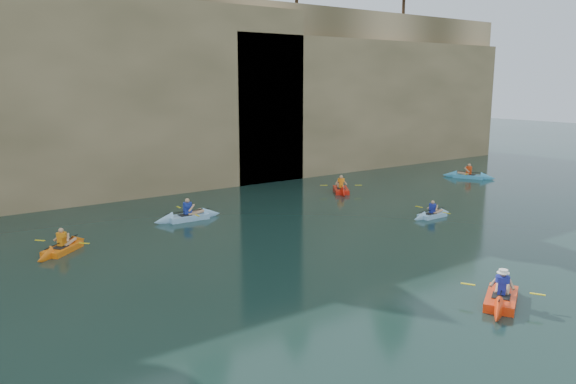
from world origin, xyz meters
TOP-DOWN VIEW (x-y plane):
  - ground at (0.00, 0.00)m, footprint 160.00×160.00m
  - cliff at (0.00, 30.00)m, footprint 70.00×16.00m
  - cliff_slab_center at (2.00, 22.60)m, footprint 24.00×2.40m
  - cliff_slab_east at (22.00, 22.60)m, footprint 26.00×2.40m
  - sea_cave_center at (-4.00, 21.95)m, footprint 3.50×1.00m
  - sea_cave_east at (10.00, 21.95)m, footprint 5.00×1.00m
  - main_kayaker at (5.47, 0.54)m, footprint 3.43×2.39m
  - kayaker_orange at (-3.75, 13.59)m, footprint 2.79×2.61m
  - kayaker_ltblue_near at (12.33, 8.87)m, footprint 2.63×2.08m
  - kayaker_red_far at (12.91, 16.23)m, footprint 2.61×3.25m
  - kayaker_ltblue_mid at (2.46, 15.37)m, footprint 3.44×2.55m
  - kayaker_blue_east at (23.24, 14.82)m, footprint 2.27×3.45m

SIDE VIEW (x-z plane):
  - ground at x=0.00m, z-range 0.00..0.00m
  - kayaker_ltblue_near at x=12.33m, z-range -0.39..0.64m
  - kayaker_orange at x=-3.75m, z-range -0.45..0.74m
  - kayaker_blue_east at x=23.24m, z-range -0.47..0.77m
  - kayaker_red_far at x=12.91m, z-range -0.48..0.79m
  - kayaker_ltblue_mid at x=2.46m, z-range -0.49..0.81m
  - main_kayaker at x=5.47m, z-range -0.48..0.82m
  - sea_cave_center at x=-4.00m, z-range 0.00..3.20m
  - sea_cave_east at x=10.00m, z-range 0.00..4.50m
  - cliff_slab_east at x=22.00m, z-range 0.00..9.84m
  - cliff_slab_center at x=2.00m, z-range 0.00..11.40m
  - cliff at x=0.00m, z-range 0.00..12.00m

